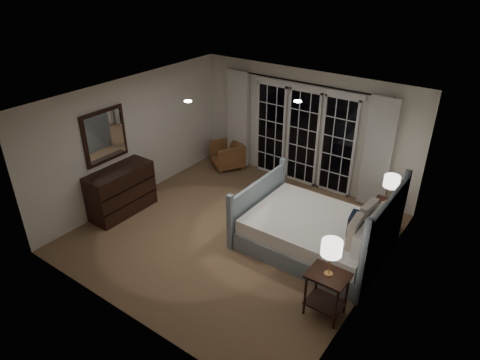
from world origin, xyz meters
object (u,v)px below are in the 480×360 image
Objects in this scene: lamp_right at (392,182)px; armchair at (227,155)px; dresser at (121,191)px; lamp_left at (332,248)px; bed at (317,232)px; nightstand_right at (386,213)px; nightstand_left at (327,288)px.

lamp_right reaches higher than armchair.
armchair is 2.83m from dresser.
lamp_left is 0.42× the size of dresser.
lamp_left reaches higher than armchair.
dresser is (-3.64, -1.13, 0.12)m from bed.
dresser is (-4.41, -2.31, 0.06)m from nightstand_right.
nightstand_left is 1.03× the size of armchair.
nightstand_right is at bearing 0.00° from lamp_right.
lamp_left reaches higher than lamp_right.
dresser is (-4.43, 0.16, -0.68)m from lamp_left.
lamp_left is at bearing -58.78° from bed.
bed reaches higher than lamp_right.
lamp_right is at bearing 26.07° from armchair.
nightstand_right is 1.14× the size of lamp_left.
armchair is (-3.96, 2.95, -0.83)m from lamp_left.
nightstand_right is (0.77, 1.18, 0.07)m from bed.
dresser is at bearing -152.38° from lamp_right.
nightstand_left is at bearing -89.76° from lamp_right.
nightstand_left is at bearing -58.78° from bed.
dresser is (-4.41, -2.31, -0.58)m from lamp_right.
nightstand_left is 0.54× the size of dresser.
bed is at bearing -123.22° from lamp_right.
nightstand_right is 3.97m from armchair.
lamp_right reaches higher than nightstand_left.
lamp_right reaches higher than nightstand_right.
bed is 1.52m from nightstand_left.
lamp_left is at bearing -89.76° from nightstand_right.
lamp_left is 2.47m from lamp_right.
nightstand_right is 2.58m from lamp_left.
dresser is at bearing 177.89° from nightstand_left.
nightstand_left is (0.78, -1.29, 0.13)m from bed.
nightstand_left is 1.34× the size of lamp_right.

